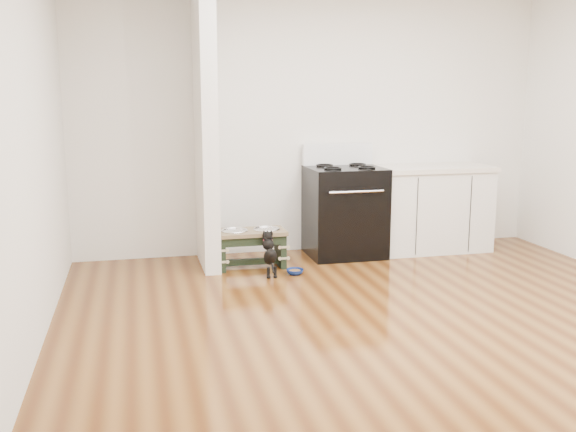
# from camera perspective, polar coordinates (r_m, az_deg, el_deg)

# --- Properties ---
(ground) EXTENTS (5.00, 5.00, 0.00)m
(ground) POSITION_cam_1_polar(r_m,az_deg,el_deg) (4.75, 10.43, -9.81)
(ground) COLOR #4D270D
(ground) RESTS_ON ground
(room_shell) EXTENTS (5.00, 5.00, 5.00)m
(room_shell) POSITION_cam_1_polar(r_m,az_deg,el_deg) (4.45, 11.15, 10.11)
(room_shell) COLOR silver
(room_shell) RESTS_ON ground
(partition_wall) EXTENTS (0.15, 0.80, 2.70)m
(partition_wall) POSITION_cam_1_polar(r_m,az_deg,el_deg) (6.20, -7.35, 7.85)
(partition_wall) COLOR silver
(partition_wall) RESTS_ON ground
(oven_range) EXTENTS (0.76, 0.69, 1.14)m
(oven_range) POSITION_cam_1_polar(r_m,az_deg,el_deg) (6.66, 5.06, 0.54)
(oven_range) COLOR black
(oven_range) RESTS_ON ground
(cabinet_run) EXTENTS (1.24, 0.64, 0.91)m
(cabinet_run) POSITION_cam_1_polar(r_m,az_deg,el_deg) (7.05, 12.58, 0.69)
(cabinet_run) COLOR silver
(cabinet_run) RESTS_ON ground
(dog_feeder) EXTENTS (0.67, 0.36, 0.38)m
(dog_feeder) POSITION_cam_1_polar(r_m,az_deg,el_deg) (6.20, -3.32, -2.24)
(dog_feeder) COLOR black
(dog_feeder) RESTS_ON ground
(puppy) EXTENTS (0.12, 0.34, 0.41)m
(puppy) POSITION_cam_1_polar(r_m,az_deg,el_deg) (5.94, -1.66, -3.19)
(puppy) COLOR black
(puppy) RESTS_ON ground
(floor_bowl) EXTENTS (0.17, 0.17, 0.05)m
(floor_bowl) POSITION_cam_1_polar(r_m,az_deg,el_deg) (6.01, 0.62, -4.98)
(floor_bowl) COLOR navy
(floor_bowl) RESTS_ON ground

